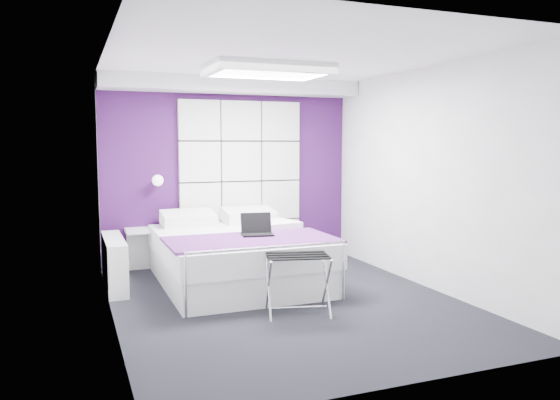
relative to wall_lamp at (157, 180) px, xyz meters
name	(u,v)px	position (x,y,z in m)	size (l,w,h in m)	color
floor	(287,302)	(1.05, -2.06, -1.22)	(4.40, 4.40, 0.00)	black
ceiling	(287,57)	(1.05, -2.06, 1.38)	(4.40, 4.40, 0.00)	white
wall_back	(230,172)	(1.05, 0.14, 0.08)	(3.60, 3.60, 0.00)	silver
wall_left	(110,187)	(-0.75, -2.06, 0.08)	(4.40, 4.40, 0.00)	silver
wall_right	(429,178)	(2.85, -2.06, 0.08)	(4.40, 4.40, 0.00)	silver
accent_wall	(230,172)	(1.05, 0.13, 0.08)	(3.58, 0.02, 2.58)	#370F44
soffit	(234,86)	(1.05, -0.11, 1.28)	(3.58, 0.50, 0.20)	white
headboard	(241,181)	(1.20, 0.08, -0.05)	(1.80, 0.08, 2.30)	silver
skylight	(268,69)	(1.05, -1.46, 1.33)	(1.36, 0.86, 0.12)	white
wall_lamp	(157,180)	(0.00, 0.00, 0.00)	(0.15, 0.15, 0.15)	white
radiator	(114,263)	(-0.64, -0.76, -0.92)	(0.22, 1.20, 0.60)	white
bed	(236,255)	(0.78, -1.06, -0.88)	(1.89, 2.29, 0.79)	white
nightstand	(143,230)	(-0.21, -0.04, -0.66)	(0.46, 0.36, 0.05)	white
luggage_rack	(298,284)	(1.00, -2.47, -0.92)	(0.61, 0.45, 0.60)	silver
laptop	(256,230)	(0.92, -1.42, -0.51)	(0.36, 0.26, 0.26)	black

